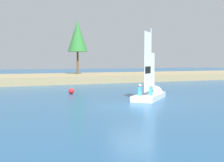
# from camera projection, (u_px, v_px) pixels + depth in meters

# --- Properties ---
(ground_plane) EXTENTS (200.00, 200.00, 0.00)m
(ground_plane) POSITION_uv_depth(u_px,v_px,m) (131.00, 107.00, 20.45)
(ground_plane) COLOR navy
(shore_bank) EXTENTS (80.00, 12.88, 0.91)m
(shore_bank) POSITION_uv_depth(u_px,v_px,m) (28.00, 79.00, 43.71)
(shore_bank) COLOR #897A56
(shore_bank) RESTS_ON ground
(shoreline_tree_centre) EXTENTS (2.79, 2.79, 7.53)m
(shoreline_tree_centre) POSITION_uv_depth(u_px,v_px,m) (78.00, 36.00, 48.45)
(shoreline_tree_centre) COLOR brown
(shoreline_tree_centre) RESTS_ON shore_bank
(sailboat) EXTENTS (4.68, 4.56, 5.53)m
(sailboat) POSITION_uv_depth(u_px,v_px,m) (152.00, 93.00, 25.21)
(sailboat) COLOR silver
(sailboat) RESTS_ON ground
(channel_buoy) EXTENTS (0.46, 0.46, 0.46)m
(channel_buoy) POSITION_uv_depth(u_px,v_px,m) (71.00, 91.00, 28.46)
(channel_buoy) COLOR red
(channel_buoy) RESTS_ON ground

